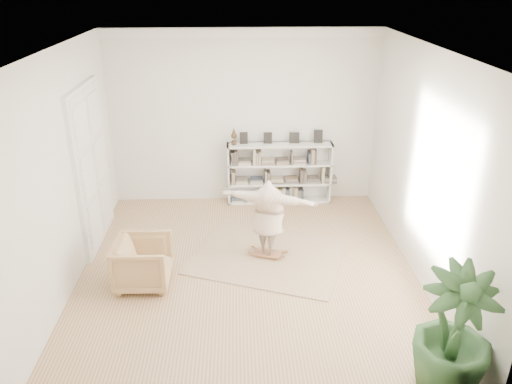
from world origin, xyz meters
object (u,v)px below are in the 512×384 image
houseplant (454,332)px  armchair (143,263)px  person (268,216)px  bookshelf (279,174)px  rocker_board (268,253)px

houseplant → armchair: bearing=149.7°
person → bookshelf: bearing=-79.2°
rocker_board → person: 0.74m
armchair → bookshelf: bearing=-37.3°
houseplant → rocker_board: bearing=122.2°
armchair → person: size_ratio=0.51×
armchair → person: person is taller
rocker_board → person: size_ratio=0.31×
rocker_board → houseplant: 3.69m
bookshelf → houseplant: bookshelf is taller
bookshelf → armchair: bookshelf is taller
rocker_board → houseplant: (1.93, -3.06, 0.74)m
rocker_board → houseplant: size_ratio=0.32×
bookshelf → houseplant: bearing=-73.8°
person → armchair: bearing=40.6°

